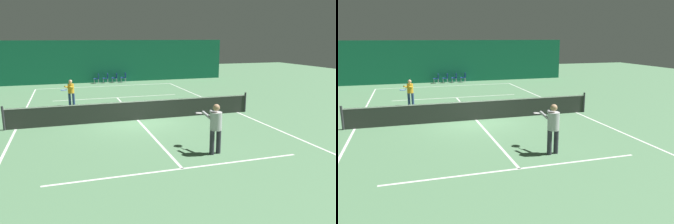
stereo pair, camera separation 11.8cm
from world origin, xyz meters
TOP-DOWN VIEW (x-y plane):
  - ground_plane at (0.00, 0.00)m, footprint 60.00×60.00m
  - backdrop_curtain at (0.00, 14.47)m, footprint 23.00×0.12m
  - court_line_baseline_far at (0.00, 11.90)m, footprint 11.00×0.10m
  - court_line_service_far at (0.00, 6.40)m, footprint 8.25×0.10m
  - court_line_service_near at (0.00, -6.40)m, footprint 8.25×0.10m
  - court_line_sideline_left at (-5.50, 0.00)m, footprint 0.10×23.80m
  - court_line_sideline_right at (5.50, 0.00)m, footprint 0.10×23.80m
  - court_line_centre at (0.00, 0.00)m, footprint 0.10×12.80m
  - tennis_net at (0.00, 0.00)m, footprint 12.00×0.10m
  - player_near at (1.54, -5.44)m, footprint 0.61×1.44m
  - player_far at (-2.99, 4.51)m, footprint 0.87×1.32m
  - courtside_chair_0 at (-0.55, 13.92)m, footprint 0.44×0.44m
  - courtside_chair_1 at (0.25, 13.92)m, footprint 0.44×0.44m
  - courtside_chair_2 at (1.04, 13.92)m, footprint 0.44×0.44m
  - courtside_chair_3 at (1.84, 13.92)m, footprint 0.44×0.44m

SIDE VIEW (x-z plane):
  - ground_plane at x=0.00m, z-range 0.00..0.00m
  - court_line_baseline_far at x=0.00m, z-range 0.00..0.00m
  - court_line_service_far at x=0.00m, z-range 0.00..0.00m
  - court_line_service_near at x=0.00m, z-range 0.00..0.00m
  - court_line_sideline_left at x=-5.50m, z-range 0.00..0.00m
  - court_line_sideline_right at x=5.50m, z-range 0.00..0.00m
  - court_line_centre at x=0.00m, z-range 0.00..0.00m
  - courtside_chair_0 at x=-0.55m, z-range 0.07..0.91m
  - courtside_chair_1 at x=0.25m, z-range 0.07..0.91m
  - courtside_chair_2 at x=1.04m, z-range 0.07..0.91m
  - courtside_chair_3 at x=1.84m, z-range 0.07..0.91m
  - tennis_net at x=0.00m, z-range -0.02..1.05m
  - player_far at x=-2.99m, z-range 0.13..1.68m
  - player_near at x=1.54m, z-range 0.15..1.91m
  - backdrop_curtain at x=0.00m, z-range 0.00..3.71m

